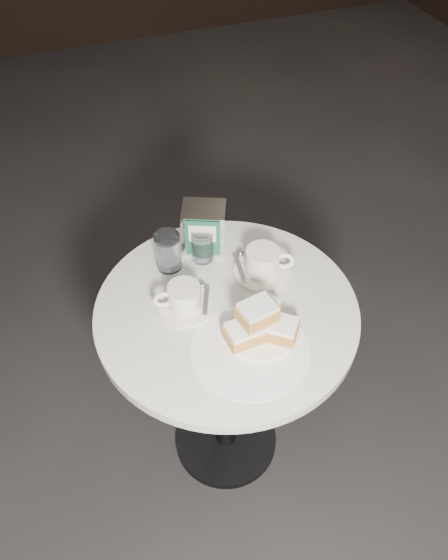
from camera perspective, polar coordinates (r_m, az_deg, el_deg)
ground at (r=2.07m, az=0.20°, el=-16.41°), size 7.00×7.00×0.00m
cafe_table at (r=1.60m, az=0.25°, el=-7.48°), size 0.70×0.70×0.74m
sugar_spill at (r=1.36m, az=2.71°, el=-7.30°), size 0.39×0.39×0.00m
beignet_plate at (r=1.35m, az=3.76°, el=-4.60°), size 0.22×0.22×0.12m
coffee_cup_left at (r=1.42m, az=-4.22°, el=-1.98°), size 0.17×0.17×0.08m
coffee_cup_right at (r=1.51m, az=4.08°, el=1.75°), size 0.21×0.21×0.08m
water_glass_left at (r=1.52m, az=-5.86°, el=2.96°), size 0.09×0.09×0.11m
water_glass_right at (r=1.54m, az=-2.28°, el=3.65°), size 0.07×0.07×0.10m
napkin_dispenser at (r=1.56m, az=-2.09°, el=5.46°), size 0.15×0.14×0.14m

